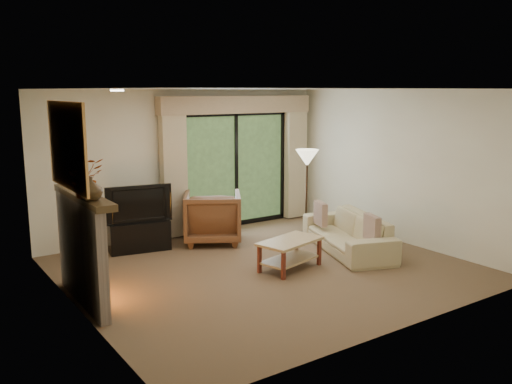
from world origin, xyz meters
TOP-DOWN VIEW (x-y plane):
  - floor at (0.00, 0.00)m, footprint 5.50×5.50m
  - ceiling at (0.00, 0.00)m, footprint 5.50×5.50m
  - wall_back at (0.00, 2.50)m, footprint 5.00×0.00m
  - wall_front at (0.00, -2.50)m, footprint 5.00×0.00m
  - wall_left at (-2.75, 0.00)m, footprint 0.00×5.00m
  - wall_right at (2.75, 0.00)m, footprint 0.00×5.00m
  - fireplace at (-2.63, 0.20)m, footprint 0.24×1.70m
  - mirror at (-2.71, 0.20)m, footprint 0.07×1.45m
  - sliding_door at (1.00, 2.45)m, footprint 2.26×0.10m
  - curtain_left at (-0.35, 2.34)m, footprint 0.45×0.18m
  - curtain_right at (2.35, 2.34)m, footprint 0.45×0.18m
  - cornice at (1.00, 2.36)m, footprint 3.20×0.24m
  - media_console at (-1.19, 1.95)m, footprint 1.03×0.60m
  - tv at (-1.19, 1.95)m, footprint 1.06×0.32m
  - armchair at (0.05, 1.69)m, footprint 1.30×1.31m
  - sofa at (1.61, 0.01)m, footprint 1.44×2.21m
  - pillow_near at (1.54, -0.59)m, footprint 0.23×0.41m
  - pillow_far at (1.54, 0.60)m, footprint 0.23×0.41m
  - coffee_table at (0.27, -0.19)m, footprint 1.08×0.76m
  - floor_lamp at (1.71, 1.19)m, footprint 0.54×0.54m
  - vase at (-2.61, -0.26)m, footprint 0.30×0.30m
  - branches at (-2.61, -0.05)m, footprint 0.48×0.45m

SIDE VIEW (x-z plane):
  - floor at x=0.00m, z-range 0.00..0.00m
  - coffee_table at x=0.27m, z-range 0.00..0.44m
  - media_console at x=-1.19m, z-range 0.00..0.49m
  - sofa at x=1.61m, z-range 0.00..0.60m
  - armchair at x=0.05m, z-range 0.00..0.88m
  - pillow_far at x=1.54m, z-range 0.32..0.71m
  - pillow_near at x=1.54m, z-range 0.32..0.71m
  - fireplace at x=-2.63m, z-range 0.00..1.37m
  - floor_lamp at x=1.71m, z-range 0.00..1.55m
  - tv at x=-1.19m, z-range 0.49..1.10m
  - sliding_door at x=1.00m, z-range 0.02..2.18m
  - curtain_left at x=-0.35m, z-range 0.02..2.38m
  - curtain_right at x=2.35m, z-range 0.02..2.38m
  - wall_back at x=0.00m, z-range -1.20..3.80m
  - wall_front at x=0.00m, z-range -1.20..3.80m
  - wall_left at x=-2.75m, z-range -1.20..3.80m
  - wall_right at x=2.75m, z-range -1.20..3.80m
  - vase at x=-2.61m, z-range 1.37..1.63m
  - branches at x=-2.61m, z-range 1.37..1.82m
  - mirror at x=-2.71m, z-range 1.44..2.46m
  - cornice at x=1.00m, z-range 2.16..2.48m
  - ceiling at x=0.00m, z-range 2.60..2.60m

